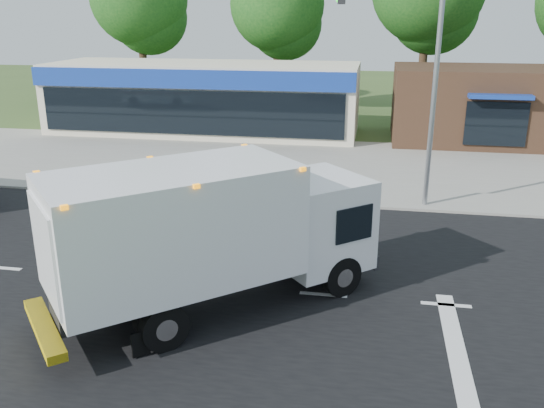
{
  "coord_description": "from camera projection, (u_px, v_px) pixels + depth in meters",
  "views": [
    {
      "loc": [
        1.04,
        -13.08,
        6.78
      ],
      "look_at": [
        -1.67,
        1.93,
        1.7
      ],
      "focal_mm": 38.0,
      "sensor_mm": 36.0,
      "label": 1
    }
  ],
  "objects": [
    {
      "name": "sidewalk",
      "position": [
        343.0,
        196.0,
        22.17
      ],
      "size": [
        60.0,
        2.4,
        0.12
      ],
      "primitive_type": "cube",
      "color": "gray",
      "rests_on": "ground"
    },
    {
      "name": "road_asphalt",
      "position": [
        323.0,
        295.0,
        14.53
      ],
      "size": [
        60.0,
        14.0,
        0.02
      ],
      "primitive_type": "cube",
      "color": "black",
      "rests_on": "ground"
    },
    {
      "name": "ground",
      "position": [
        323.0,
        295.0,
        14.53
      ],
      "size": [
        120.0,
        120.0,
        0.0
      ],
      "primitive_type": "plane",
      "color": "#385123",
      "rests_on": "ground"
    },
    {
      "name": "traffic_signal_pole",
      "position": [
        417.0,
        70.0,
        19.68
      ],
      "size": [
        3.51,
        0.25,
        8.0
      ],
      "color": "gray",
      "rests_on": "ground"
    },
    {
      "name": "emergency_worker",
      "position": [
        133.0,
        265.0,
        14.25
      ],
      "size": [
        0.69,
        0.66,
        1.7
      ],
      "rotation": [
        0.0,
        0.0,
        0.7
      ],
      "color": "tan",
      "rests_on": "ground"
    },
    {
      "name": "background_trees",
      "position": [
        353.0,
        3.0,
        38.64
      ],
      "size": [
        36.77,
        7.39,
        12.1
      ],
      "color": "#332114",
      "rests_on": "ground"
    },
    {
      "name": "parking_apron",
      "position": [
        351.0,
        161.0,
        27.6
      ],
      "size": [
        60.0,
        9.0,
        0.02
      ],
      "primitive_type": "cube",
      "color": "gray",
      "rests_on": "ground"
    },
    {
      "name": "ems_box_truck",
      "position": [
        211.0,
        228.0,
        13.26
      ],
      "size": [
        7.73,
        7.21,
        3.59
      ],
      "rotation": [
        0.0,
        0.0,
        0.72
      ],
      "color": "black",
      "rests_on": "ground"
    },
    {
      "name": "brown_storefront",
      "position": [
        487.0,
        105.0,
        31.38
      ],
      "size": [
        10.0,
        6.7,
        4.0
      ],
      "color": "#382316",
      "rests_on": "ground"
    },
    {
      "name": "lane_markings",
      "position": [
        377.0,
        327.0,
        13.04
      ],
      "size": [
        55.2,
        7.0,
        0.01
      ],
      "color": "silver",
      "rests_on": "road_asphalt"
    },
    {
      "name": "retail_strip_mall",
      "position": [
        204.0,
        97.0,
        34.02
      ],
      "size": [
        18.0,
        6.2,
        4.0
      ],
      "color": "beige",
      "rests_on": "ground"
    }
  ]
}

